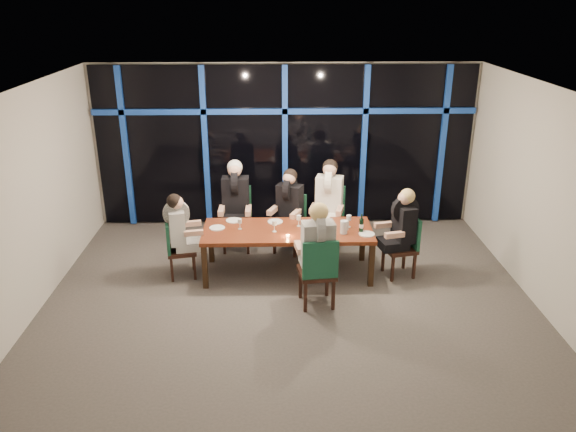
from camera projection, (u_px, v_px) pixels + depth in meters
The scene contains 29 objects.
room at pixel (289, 164), 7.39m from camera, with size 7.04×7.00×3.02m.
window_wall at pixel (285, 144), 10.29m from camera, with size 6.86×0.43×2.94m.
dining_table at pixel (288, 233), 8.63m from camera, with size 2.60×1.00×0.75m.
chair_far_left at pixel (237, 215), 9.59m from camera, with size 0.50×0.50×1.07m.
chair_far_mid at pixel (291, 219), 9.51m from camera, with size 0.61×0.61×0.99m.
chair_far_right at pixel (329, 214), 9.64m from camera, with size 0.60×0.60×1.07m.
chair_end_left at pixel (176, 246), 8.60m from camera, with size 0.51×0.51×0.93m.
chair_end_right at pixel (405, 243), 8.65m from camera, with size 0.54×0.54×0.97m.
chair_near_mid at pixel (318, 269), 7.71m from camera, with size 0.55×0.55×1.06m.
diner_far_left at pixel (235, 193), 9.35m from camera, with size 0.53×0.67×1.05m.
diner_far_mid at pixel (289, 199), 9.29m from camera, with size 0.62×0.68×0.96m.
diner_far_right at pixel (329, 192), 9.40m from camera, with size 0.61×0.72×1.04m.
diner_end_left at pixel (179, 223), 8.48m from camera, with size 0.62×0.51×0.90m.
diner_end_right at pixel (402, 220), 8.49m from camera, with size 0.65×0.54×0.94m.
diner_near_mid at pixel (318, 239), 7.63m from camera, with size 0.56×0.69×1.03m.
plate_far_left at pixel (233, 220), 8.92m from camera, with size 0.24×0.24×0.01m, color white.
plate_far_mid at pixel (275, 222), 8.87m from camera, with size 0.24×0.24×0.01m, color white.
plate_far_right at pixel (323, 219), 8.98m from camera, with size 0.24×0.24×0.01m, color white.
plate_end_left at pixel (217, 228), 8.64m from camera, with size 0.24×0.24×0.01m, color white.
plate_end_right at pixel (367, 234), 8.42m from camera, with size 0.24×0.24×0.01m, color white.
plate_near_mid at pixel (309, 239), 8.24m from camera, with size 0.24×0.24×0.01m, color white.
wine_bottle at pixel (361, 225), 8.46m from camera, with size 0.07×0.07×0.29m.
water_pitcher at pixel (344, 227), 8.42m from camera, with size 0.13×0.11×0.20m.
tea_light at pixel (288, 236), 8.34m from camera, with size 0.05×0.05×0.03m, color #FF9E4C.
wine_glass_a at pixel (274, 224), 8.47m from camera, with size 0.07×0.07×0.18m.
wine_glass_b at pixel (299, 218), 8.68m from camera, with size 0.07×0.07×0.18m.
wine_glass_c at pixel (321, 224), 8.50m from camera, with size 0.06×0.06×0.16m.
wine_glass_d at pixel (240, 222), 8.57m from camera, with size 0.07×0.07×0.17m.
wine_glass_e at pixel (349, 218), 8.64m from camera, with size 0.08×0.08×0.19m.
Camera 1 is at (-0.19, -7.12, 4.12)m, focal length 35.00 mm.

